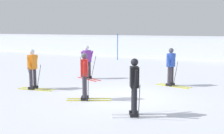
% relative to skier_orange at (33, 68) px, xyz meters
% --- Properties ---
extents(ground_plane, '(120.00, 120.00, 0.00)m').
position_rel_skier_orange_xyz_m(ground_plane, '(3.86, 0.42, -0.92)').
color(ground_plane, silver).
extents(far_snow_ridge, '(80.00, 8.26, 1.76)m').
position_rel_skier_orange_xyz_m(far_snow_ridge, '(3.86, 19.81, -0.03)').
color(far_snow_ridge, silver).
rests_on(far_snow_ridge, ground).
extents(skier_orange, '(1.64, 0.99, 1.71)m').
position_rel_skier_orange_xyz_m(skier_orange, '(0.00, 0.00, 0.00)').
color(skier_orange, gold).
rests_on(skier_orange, ground).
extents(skier_blue, '(1.64, 0.99, 1.71)m').
position_rel_skier_orange_xyz_m(skier_blue, '(4.95, 3.46, 0.00)').
color(skier_blue, gold).
rests_on(skier_blue, ground).
extents(skier_purple, '(1.62, 0.97, 1.71)m').
position_rel_skier_orange_xyz_m(skier_purple, '(0.61, 3.28, 0.00)').
color(skier_purple, red).
rests_on(skier_purple, ground).
extents(skier_black, '(1.57, 1.12, 1.71)m').
position_rel_skier_orange_xyz_m(skier_black, '(5.32, -1.49, 0.00)').
color(skier_black, silver).
rests_on(skier_black, ground).
extents(skier_red, '(1.58, 1.08, 1.71)m').
position_rel_skier_orange_xyz_m(skier_red, '(2.96, -0.52, 0.00)').
color(skier_red, gold).
rests_on(skier_red, ground).
extents(trail_marker_pole, '(0.06, 0.06, 2.17)m').
position_rel_skier_orange_xyz_m(trail_marker_pole, '(-2.13, 12.17, 0.17)').
color(trail_marker_pole, '#1E56AD').
rests_on(trail_marker_pole, ground).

